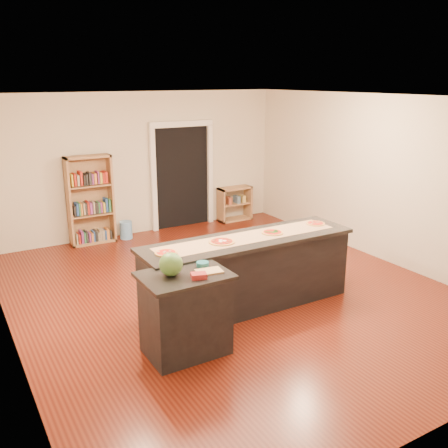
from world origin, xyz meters
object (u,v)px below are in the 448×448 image
side_counter (185,313)px  watermelon (171,264)px  bookshelf (90,200)px  waste_bin (126,230)px  low_shelf (235,204)px  kitchen_island (248,272)px

side_counter → watermelon: watermelon is taller
bookshelf → waste_bin: bearing=-6.3°
bookshelf → low_shelf: bookshelf is taller
waste_bin → bookshelf: bearing=173.7°
kitchen_island → side_counter: (-1.27, -0.66, -0.01)m
kitchen_island → low_shelf: size_ratio=4.05×
side_counter → waste_bin: bearing=78.8°
low_shelf → watermelon: size_ratio=2.84×
kitchen_island → watermelon: (-1.41, -0.62, 0.60)m
kitchen_island → side_counter: bearing=-152.6°
waste_bin → side_counter: bearing=-101.0°
kitchen_island → low_shelf: kitchen_island is taller
low_shelf → waste_bin: 2.55m
low_shelf → side_counter: bearing=-127.3°
bookshelf → waste_bin: (0.63, -0.07, -0.66)m
bookshelf → watermelon: bookshelf is taller
waste_bin → watermelon: size_ratio=1.33×
kitchen_island → bookshelf: bookshelf is taller
low_shelf → bookshelf: bearing=179.8°
side_counter → waste_bin: 4.49m
side_counter → bookshelf: bookshelf is taller
kitchen_island → bookshelf: (-1.05, 3.82, 0.34)m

